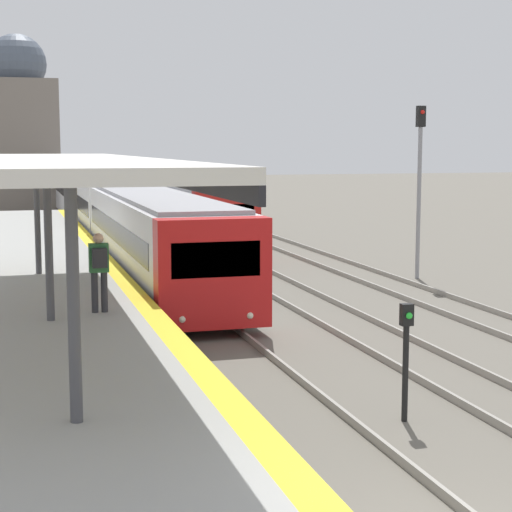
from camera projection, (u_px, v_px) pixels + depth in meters
platform_canopy at (49, 165)px, 16.66m from camera, size 4.00×16.41×3.23m
person_on_platform at (99, 266)px, 17.73m from camera, size 0.40×0.40×1.66m
train_near at (103, 204)px, 42.39m from camera, size 2.71×47.83×2.97m
train_far at (141, 191)px, 54.61m from camera, size 2.64×45.28×2.89m
signal_post_near at (406, 349)px, 13.94m from camera, size 0.20×0.21×1.97m
signal_mast_far at (420, 173)px, 28.77m from camera, size 0.28×0.29×5.83m
distant_domed_building at (19, 128)px, 60.63m from camera, size 5.39×5.39×12.30m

